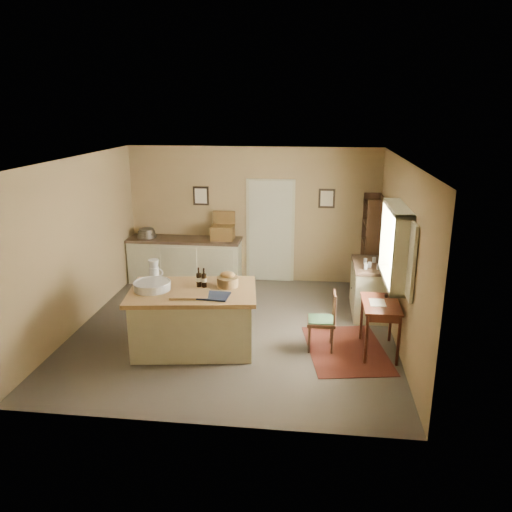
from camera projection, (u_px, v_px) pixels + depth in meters
The scene contains 16 objects.
ground at pixel (234, 330), 8.00m from camera, with size 5.00×5.00×0.00m, color brown.
wall_back at pixel (253, 215), 9.99m from camera, with size 5.00×0.10×2.70m, color olive.
wall_front at pixel (195, 314), 5.24m from camera, with size 5.00×0.10×2.70m, color olive.
wall_left at pixel (77, 244), 7.89m from camera, with size 0.10×5.00×2.70m, color olive.
wall_right at pixel (401, 254), 7.33m from camera, with size 0.10×5.00×2.70m, color olive.
ceiling at pixel (232, 160), 7.22m from camera, with size 5.00×5.00×0.00m, color silver.
door at pixel (270, 230), 10.01m from camera, with size 0.97×0.06×2.11m, color #B6B499.
framed_prints at pixel (263, 197), 9.84m from camera, with size 2.82×0.02×0.38m.
window at pixel (399, 245), 7.09m from camera, with size 0.25×1.99×1.12m.
work_island at pixel (193, 317), 7.30m from camera, with size 1.95×1.42×1.20m.
sideboard at pixel (186, 259), 10.11m from camera, with size 2.27×0.64×1.18m.
rug at pixel (346, 350), 7.34m from camera, with size 1.10×1.60×0.01m, color #41100F.
writing_desk at pixel (381, 309), 7.10m from camera, with size 0.51×0.84×0.82m.
desk_chair at pixel (321, 321), 7.27m from camera, with size 0.40×0.40×0.87m, color black, non-canonical shape.
right_cabinet at pixel (370, 288), 8.51m from camera, with size 0.59×1.07×0.99m.
shelving_unit at pixel (374, 245), 9.37m from camera, with size 0.32×0.84×1.86m.
Camera 1 is at (1.21, -7.23, 3.44)m, focal length 35.00 mm.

